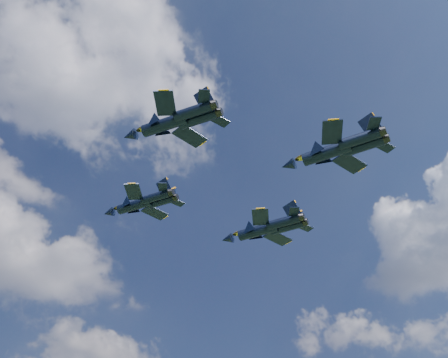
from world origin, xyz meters
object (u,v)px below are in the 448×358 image
Objects in this scene: jet_slot at (323,153)px; jet_lead at (133,206)px; jet_left at (162,125)px; jet_right at (255,231)px.

jet_lead is at bearing 90.50° from jet_slot.
jet_left is 24.60m from jet_slot.
jet_lead reaches higher than jet_slot.
jet_lead is at bearing 42.63° from jet_left.
jet_left is 0.89× the size of jet_right.
jet_slot is at bearing -92.57° from jet_lead.
jet_lead is 0.95× the size of jet_left.
jet_right is at bearing 48.20° from jet_slot.
jet_slot is (22.89, -26.84, -1.94)m from jet_lead.
jet_lead is at bearing 138.80° from jet_right.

